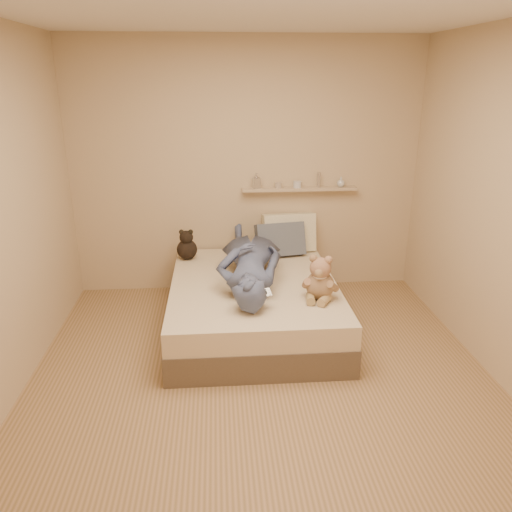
{
  "coord_description": "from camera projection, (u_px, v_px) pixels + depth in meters",
  "views": [
    {
      "loc": [
        -0.31,
        -3.24,
        2.21
      ],
      "look_at": [
        0.0,
        0.65,
        0.8
      ],
      "focal_mm": 35.0,
      "sensor_mm": 36.0,
      "label": 1
    }
  ],
  "objects": [
    {
      "name": "room",
      "position": [
        264.0,
        219.0,
        3.37
      ],
      "size": [
        3.8,
        3.8,
        3.8
      ],
      "color": "#A17A53",
      "rests_on": "ground"
    },
    {
      "name": "bed",
      "position": [
        254.0,
        304.0,
        4.61
      ],
      "size": [
        1.5,
        1.9,
        0.45
      ],
      "color": "brown",
      "rests_on": "floor"
    },
    {
      "name": "game_console",
      "position": [
        261.0,
        293.0,
        3.94
      ],
      "size": [
        0.18,
        0.11,
        0.06
      ],
      "color": "silver",
      "rests_on": "bed"
    },
    {
      "name": "teddy_bear",
      "position": [
        320.0,
        281.0,
        4.13
      ],
      "size": [
        0.31,
        0.32,
        0.39
      ],
      "color": "#8C6C4C",
      "rests_on": "bed"
    },
    {
      "name": "dark_plush",
      "position": [
        187.0,
        246.0,
        5.04
      ],
      "size": [
        0.21,
        0.21,
        0.32
      ],
      "color": "black",
      "rests_on": "bed"
    },
    {
      "name": "pillow_cream",
      "position": [
        289.0,
        233.0,
        5.27
      ],
      "size": [
        0.57,
        0.28,
        0.42
      ],
      "primitive_type": "cube",
      "rotation": [
        -0.16,
        0.0,
        0.1
      ],
      "color": "#F0E5BE",
      "rests_on": "bed"
    },
    {
      "name": "pillow_grey",
      "position": [
        280.0,
        240.0,
        5.14
      ],
      "size": [
        0.53,
        0.32,
        0.37
      ],
      "primitive_type": "cube",
      "rotation": [
        -0.33,
        0.0,
        0.17
      ],
      "color": "slate",
      "rests_on": "bed"
    },
    {
      "name": "person",
      "position": [
        250.0,
        260.0,
        4.52
      ],
      "size": [
        0.71,
        1.63,
        0.38
      ],
      "primitive_type": "imported",
      "rotation": [
        0.0,
        0.0,
        3.06
      ],
      "color": "#4A5074",
      "rests_on": "bed"
    },
    {
      "name": "wall_shelf",
      "position": [
        299.0,
        189.0,
        5.2
      ],
      "size": [
        1.2,
        0.12,
        0.03
      ],
      "primitive_type": "cube",
      "color": "tan",
      "rests_on": "wall_back"
    },
    {
      "name": "shelf_bottles",
      "position": [
        296.0,
        182.0,
        5.17
      ],
      "size": [
        0.98,
        0.1,
        0.16
      ],
      "color": "silver",
      "rests_on": "wall_shelf"
    }
  ]
}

